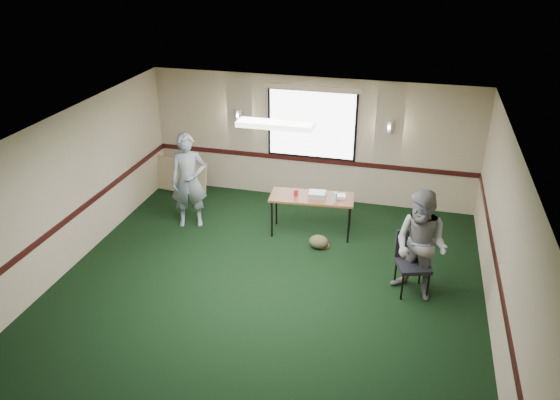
% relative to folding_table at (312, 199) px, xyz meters
% --- Properties ---
extents(ground, '(8.00, 8.00, 0.00)m').
position_rel_folding_table_xyz_m(ground, '(-0.34, -2.40, -0.74)').
color(ground, black).
rests_on(ground, ground).
extents(room_shell, '(8.00, 8.02, 8.00)m').
position_rel_folding_table_xyz_m(room_shell, '(-0.34, -0.28, 0.84)').
color(room_shell, tan).
rests_on(room_shell, ground).
extents(folding_table, '(1.64, 0.77, 0.80)m').
position_rel_folding_table_xyz_m(folding_table, '(0.00, 0.00, 0.00)').
color(folding_table, '#513217').
rests_on(folding_table, ground).
extents(projector, '(0.34, 0.29, 0.11)m').
position_rel_folding_table_xyz_m(projector, '(0.10, -0.00, 0.11)').
color(projector, '#96979F').
rests_on(projector, folding_table).
extents(game_console, '(0.25, 0.22, 0.05)m').
position_rel_folding_table_xyz_m(game_console, '(0.52, 0.09, 0.08)').
color(game_console, white).
rests_on(game_console, folding_table).
extents(red_cup, '(0.08, 0.08, 0.12)m').
position_rel_folding_table_xyz_m(red_cup, '(-0.31, -0.04, 0.12)').
color(red_cup, '#B00B1A').
rests_on(red_cup, folding_table).
extents(water_bottle, '(0.06, 0.06, 0.19)m').
position_rel_folding_table_xyz_m(water_bottle, '(0.47, -0.12, 0.16)').
color(water_bottle, '#88C3DF').
rests_on(water_bottle, folding_table).
extents(duffel_bag, '(0.44, 0.39, 0.26)m').
position_rel_folding_table_xyz_m(duffel_bag, '(0.25, -0.52, -0.61)').
color(duffel_bag, '#4B4A2B').
rests_on(duffel_bag, ground).
extents(cable_coil, '(0.34, 0.34, 0.02)m').
position_rel_folding_table_xyz_m(cable_coil, '(0.29, -0.42, -0.73)').
color(cable_coil, '#D6501A').
rests_on(cable_coil, ground).
extents(folded_table, '(1.49, 0.42, 0.76)m').
position_rel_folding_table_xyz_m(folded_table, '(-3.34, 1.20, -0.36)').
color(folded_table, tan).
rests_on(folded_table, ground).
extents(conference_chair, '(0.63, 0.65, 1.02)m').
position_rel_folding_table_xyz_m(conference_chair, '(1.94, -1.40, -0.14)').
color(conference_chair, black).
rests_on(conference_chair, ground).
extents(person_left, '(0.81, 0.67, 1.92)m').
position_rel_folding_table_xyz_m(person_left, '(-2.41, -0.24, 0.22)').
color(person_left, '#3A5A80').
rests_on(person_left, ground).
extents(person_right, '(1.12, 1.04, 1.84)m').
position_rel_folding_table_xyz_m(person_right, '(2.05, -1.57, 0.18)').
color(person_right, slate).
rests_on(person_right, ground).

